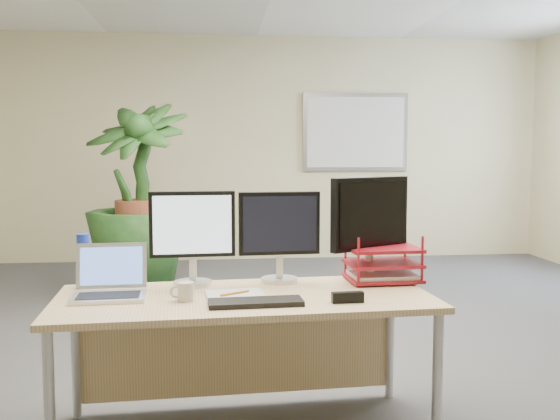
{
  "coord_description": "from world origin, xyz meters",
  "views": [
    {
      "loc": [
        -0.52,
        -3.57,
        1.35
      ],
      "look_at": [
        -0.11,
        0.35,
        0.96
      ],
      "focal_mm": 40.0,
      "sensor_mm": 36.0,
      "label": 1
    }
  ],
  "objects": [
    {
      "name": "floor",
      "position": [
        0.0,
        0.0,
        0.0
      ],
      "size": [
        8.0,
        8.0,
        0.0
      ],
      "primitive_type": "plane",
      "color": "#434247",
      "rests_on": "ground"
    },
    {
      "name": "back_wall",
      "position": [
        0.0,
        4.0,
        1.35
      ],
      "size": [
        7.0,
        0.04,
        2.7
      ],
      "primitive_type": "cube",
      "color": "beige",
      "rests_on": "floor"
    },
    {
      "name": "whiteboard",
      "position": [
        1.2,
        3.97,
        1.55
      ],
      "size": [
        1.3,
        0.04,
        0.95
      ],
      "color": "#A1A2A6",
      "rests_on": "back_wall"
    },
    {
      "name": "desk",
      "position": [
        -0.39,
        -0.63,
        0.53
      ],
      "size": [
        1.78,
        0.82,
        0.67
      ],
      "color": "tan",
      "rests_on": "floor"
    },
    {
      "name": "floor_plant",
      "position": [
        -1.21,
        2.07,
        0.75
      ],
      "size": [
        1.1,
        1.1,
        1.5
      ],
      "primitive_type": "imported",
      "rotation": [
        0.0,
        0.0,
        -0.4
      ],
      "color": "#153312",
      "rests_on": "floor"
    },
    {
      "name": "monitor_left",
      "position": [
        -0.64,
        -0.47,
        0.94
      ],
      "size": [
        0.42,
        0.19,
        0.47
      ],
      "color": "silver",
      "rests_on": "desk"
    },
    {
      "name": "monitor_right",
      "position": [
        -0.2,
        -0.44,
        0.93
      ],
      "size": [
        0.42,
        0.19,
        0.46
      ],
      "color": "silver",
      "rests_on": "desk"
    },
    {
      "name": "monitor_dark",
      "position": [
        0.27,
        -0.46,
        0.98
      ],
      "size": [
        0.45,
        0.26,
        0.54
      ],
      "color": "silver",
      "rests_on": "desk"
    },
    {
      "name": "laptop",
      "position": [
        -1.01,
        -0.66,
        0.73
      ],
      "size": [
        0.34,
        0.3,
        0.23
      ],
      "color": "silver",
      "rests_on": "desk"
    },
    {
      "name": "keyboard",
      "position": [
        -0.35,
        -0.9,
        0.68
      ],
      "size": [
        0.42,
        0.16,
        0.02
      ],
      "primitive_type": "cube",
      "rotation": [
        0.0,
        0.0,
        0.05
      ],
      "color": "black",
      "rests_on": "desk"
    },
    {
      "name": "coffee_mug",
      "position": [
        -0.66,
        -0.8,
        0.71
      ],
      "size": [
        0.11,
        0.07,
        0.08
      ],
      "color": "silver",
      "rests_on": "desk"
    },
    {
      "name": "spiral_notebook",
      "position": [
        -0.44,
        -0.72,
        0.67
      ],
      "size": [
        0.29,
        0.23,
        0.01
      ],
      "primitive_type": "cube",
      "rotation": [
        0.0,
        0.0,
        0.11
      ],
      "color": "silver",
      "rests_on": "desk"
    },
    {
      "name": "orange_pen",
      "position": [
        -0.44,
        -0.74,
        0.69
      ],
      "size": [
        0.14,
        0.09,
        0.01
      ],
      "primitive_type": "cylinder",
      "rotation": [
        0.0,
        1.57,
        0.54
      ],
      "color": "orange",
      "rests_on": "spiral_notebook"
    },
    {
      "name": "yellow_highlighter",
      "position": [
        -0.24,
        -0.79,
        0.68
      ],
      "size": [
        0.11,
        0.02,
        0.01
      ],
      "primitive_type": "cylinder",
      "rotation": [
        0.0,
        1.57,
        -0.06
      ],
      "color": "#FEF71A",
      "rests_on": "desk"
    },
    {
      "name": "water_bottle",
      "position": [
        -1.17,
        -0.46,
        0.8
      ],
      "size": [
        0.07,
        0.07,
        0.27
      ],
      "color": "#ABBCC9",
      "rests_on": "desk"
    },
    {
      "name": "letter_tray",
      "position": [
        0.33,
        -0.48,
        0.75
      ],
      "size": [
        0.38,
        0.29,
        0.17
      ],
      "color": "#A21422",
      "rests_on": "desk"
    },
    {
      "name": "stapler",
      "position": [
        0.06,
        -0.9,
        0.69
      ],
      "size": [
        0.14,
        0.05,
        0.05
      ],
      "primitive_type": "cube",
      "rotation": [
        0.0,
        0.0,
        0.05
      ],
      "color": "black",
      "rests_on": "desk"
    }
  ]
}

